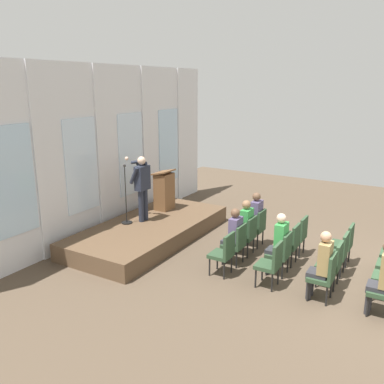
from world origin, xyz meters
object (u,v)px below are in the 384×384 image
(chair_r1_c2, at_px, (291,242))
(audience_r3_c0, at_px, (383,275))
(audience_r0_c3, at_px, (255,217))
(chair_r2_c3, at_px, (345,242))
(audience_r2_c0, at_px, (322,262))
(audience_r0_c1, at_px, (233,233))
(audience_r1_c1, at_px, (279,241))
(speaker, at_px, (142,184))
(chair_r2_c1, at_px, (333,262))
(chair_r2_c2, at_px, (339,251))
(chair_r0_c1, at_px, (236,242))
(chair_r0_c3, at_px, (257,226))
(mic_stand, at_px, (126,211))
(chair_r1_c1, at_px, (282,251))
(chair_r1_c3, at_px, (299,233))
(chair_r0_c2, at_px, (247,233))
(lectern, at_px, (164,191))
(chair_r2_c0, at_px, (325,274))
(chair_r0_c0, at_px, (224,252))
(audience_r0_c2, at_px, (244,225))
(chair_r1_c0, at_px, (272,262))

(chair_r1_c2, bearing_deg, audience_r3_c0, -121.72)
(audience_r0_c3, height_order, chair_r2_c3, audience_r0_c3)
(chair_r1_c2, height_order, audience_r2_c0, audience_r2_c0)
(audience_r0_c1, distance_m, audience_r1_c1, 1.04)
(speaker, distance_m, chair_r2_c1, 5.04)
(chair_r2_c2, bearing_deg, chair_r0_c1, 106.56)
(chair_r0_c3, bearing_deg, mic_stand, 111.63)
(chair_r1_c1, distance_m, chair_r1_c3, 1.23)
(chair_r0_c1, relative_size, chair_r0_c2, 1.00)
(lectern, distance_m, chair_r2_c0, 5.47)
(chair_r2_c1, bearing_deg, chair_r0_c1, 90.00)
(chair_r0_c0, distance_m, chair_r2_c2, 2.41)
(chair_r2_c3, bearing_deg, chair_r2_c2, 180.00)
(chair_r0_c1, bearing_deg, audience_r3_c0, -101.49)
(audience_r0_c2, xyz_separation_m, chair_r0_c3, (0.62, -0.08, -0.21))
(mic_stand, height_order, lectern, mic_stand)
(audience_r0_c2, bearing_deg, chair_r0_c3, -7.46)
(audience_r1_c1, height_order, audience_r2_c0, audience_r2_c0)
(lectern, distance_m, chair_r1_c1, 4.29)
(audience_r0_c3, distance_m, audience_r2_c0, 2.77)
(mic_stand, relative_size, audience_r0_c1, 1.19)
(chair_r1_c2, distance_m, chair_r1_c3, 0.62)
(speaker, relative_size, chair_r1_c0, 1.82)
(chair_r0_c1, bearing_deg, audience_r0_c1, 90.00)
(chair_r0_c1, distance_m, chair_r2_c2, 2.16)
(audience_r0_c2, relative_size, audience_r1_c1, 0.98)
(chair_r2_c2, bearing_deg, audience_r0_c3, 74.02)
(chair_r0_c0, distance_m, chair_r0_c1, 0.62)
(audience_r0_c2, bearing_deg, chair_r0_c1, -172.54)
(chair_r0_c2, distance_m, chair_r0_c3, 0.62)
(audience_r2_c0, bearing_deg, audience_r0_c2, 59.28)
(chair_r2_c0, relative_size, chair_r2_c3, 1.00)
(chair_r0_c0, bearing_deg, chair_r1_c2, -40.06)
(audience_r0_c2, xyz_separation_m, chair_r1_c1, (-0.62, -1.11, -0.21))
(audience_r0_c1, xyz_separation_m, chair_r2_c0, (-0.62, -2.15, -0.19))
(chair_r0_c3, xyz_separation_m, chair_r2_c1, (-1.23, -2.07, 0.00))
(chair_r0_c3, height_order, chair_r1_c0, same)
(chair_r0_c0, height_order, chair_r0_c3, same)
(chair_r1_c2, bearing_deg, chair_r2_c2, -90.00)
(lectern, height_order, audience_r3_c0, lectern)
(audience_r0_c2, height_order, audience_r0_c3, audience_r0_c3)
(speaker, bearing_deg, mic_stand, 149.30)
(mic_stand, xyz_separation_m, audience_r3_c0, (-0.61, -6.13, -0.00))
(chair_r1_c1, height_order, chair_r1_c2, same)
(mic_stand, xyz_separation_m, audience_r0_c3, (1.23, -3.03, -0.00))
(chair_r1_c0, distance_m, audience_r1_c1, 0.66)
(chair_r2_c2, bearing_deg, chair_r2_c1, 180.00)
(audience_r0_c1, height_order, chair_r1_c1, audience_r0_c1)
(chair_r1_c0, xyz_separation_m, chair_r2_c2, (1.23, -1.03, 0.00))
(audience_r0_c2, distance_m, chair_r2_c3, 2.25)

